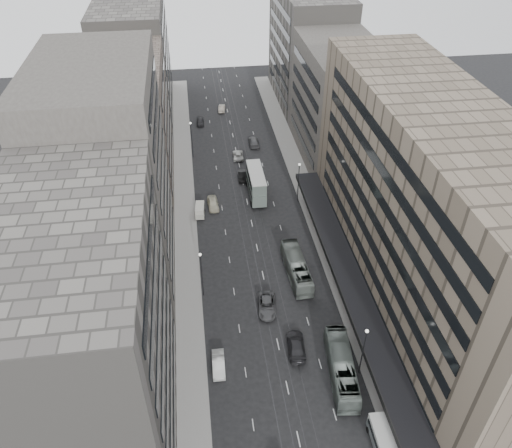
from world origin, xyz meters
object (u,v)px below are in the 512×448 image
double_decker (256,183)px  bus_near (341,367)px  vw_microbus (382,437)px  panel_van (200,210)px  bus_far (297,267)px  sedan_2 (267,305)px  sedan_1 (219,364)px

double_decker → bus_near: bearing=-83.2°
bus_near → double_decker: 43.28m
vw_microbus → panel_van: vw_microbus is taller
bus_near → bus_far: (-1.90, 19.49, -0.05)m
bus_far → double_decker: double_decker is taller
vw_microbus → bus_near: bearing=103.7°
panel_van → sedan_2: size_ratio=0.66×
vw_microbus → sedan_2: (-9.72, 22.53, -0.68)m
sedan_1 → double_decker: bearing=76.6°
double_decker → panel_van: (-11.22, -5.15, -1.67)m
bus_near → sedan_2: (-7.68, 12.84, -0.91)m
double_decker → sedan_1: double_decker is taller
vw_microbus → sedan_1: bearing=145.4°
panel_van → vw_microbus: bearing=-64.0°
panel_van → sedan_2: 26.43m
panel_van → sedan_1: size_ratio=0.80×
bus_far → vw_microbus: size_ratio=2.38×
sedan_2 → bus_far: bearing=56.0°
sedan_2 → sedan_1: bearing=-122.9°
double_decker → sedan_2: double_decker is taller
bus_far → double_decker: (-3.24, 23.47, 1.27)m
sedan_1 → sedan_2: 12.35m
sedan_1 → panel_van: bearing=92.7°
bus_far → bus_near: bearing=93.4°
bus_far → panel_van: (-14.46, 18.32, -0.40)m
panel_van → sedan_2: (8.68, -24.96, -0.45)m
panel_van → double_decker: bearing=29.5°
bus_far → vw_microbus: bearing=95.6°
bus_near → sedan_1: 15.97m
double_decker → vw_microbus: size_ratio=2.00×
bus_far → double_decker: bearing=-84.2°
bus_far → double_decker: size_ratio=1.19×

